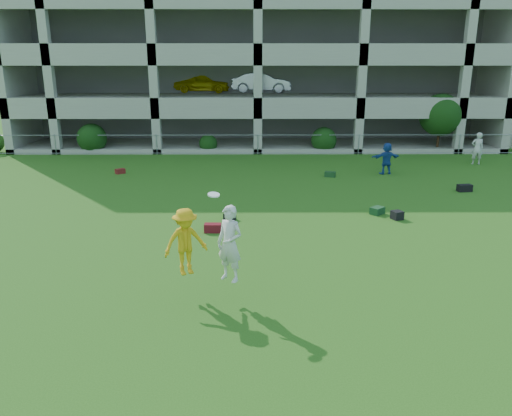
{
  "coord_description": "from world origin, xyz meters",
  "views": [
    {
      "loc": [
        -0.29,
        -10.43,
        5.38
      ],
      "look_at": [
        -0.2,
        3.0,
        1.4
      ],
      "focal_mm": 35.0,
      "sensor_mm": 36.0,
      "label": 1
    }
  ],
  "objects_px": {
    "bystander_d": "(387,158)",
    "bystander_e": "(477,148)",
    "frisbee_contest": "(200,242)",
    "parking_garage": "(257,51)",
    "crate_d": "(397,215)"
  },
  "relations": [
    {
      "from": "crate_d",
      "to": "parking_garage",
      "type": "height_order",
      "value": "parking_garage"
    },
    {
      "from": "crate_d",
      "to": "parking_garage",
      "type": "bearing_deg",
      "value": 102.64
    },
    {
      "from": "bystander_e",
      "to": "parking_garage",
      "type": "relative_size",
      "value": 0.06
    },
    {
      "from": "frisbee_contest",
      "to": "parking_garage",
      "type": "relative_size",
      "value": 0.07
    },
    {
      "from": "bystander_d",
      "to": "crate_d",
      "type": "xyz_separation_m",
      "value": [
        -1.47,
        -7.33,
        -0.63
      ]
    },
    {
      "from": "bystander_e",
      "to": "crate_d",
      "type": "height_order",
      "value": "bystander_e"
    },
    {
      "from": "bystander_d",
      "to": "bystander_e",
      "type": "bearing_deg",
      "value": -167.6
    },
    {
      "from": "frisbee_contest",
      "to": "parking_garage",
      "type": "bearing_deg",
      "value": 86.88
    },
    {
      "from": "bystander_d",
      "to": "frisbee_contest",
      "type": "xyz_separation_m",
      "value": [
        -7.76,
        -13.33,
        0.61
      ]
    },
    {
      "from": "bystander_d",
      "to": "parking_garage",
      "type": "bearing_deg",
      "value": -76.99
    },
    {
      "from": "bystander_d",
      "to": "crate_d",
      "type": "height_order",
      "value": "bystander_d"
    },
    {
      "from": "crate_d",
      "to": "frisbee_contest",
      "type": "bearing_deg",
      "value": -136.35
    },
    {
      "from": "bystander_e",
      "to": "crate_d",
      "type": "bearing_deg",
      "value": 60.52
    },
    {
      "from": "bystander_d",
      "to": "parking_garage",
      "type": "distance_m",
      "value": 16.27
    },
    {
      "from": "bystander_e",
      "to": "crate_d",
      "type": "xyz_separation_m",
      "value": [
        -6.94,
        -9.7,
        -0.71
      ]
    }
  ]
}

